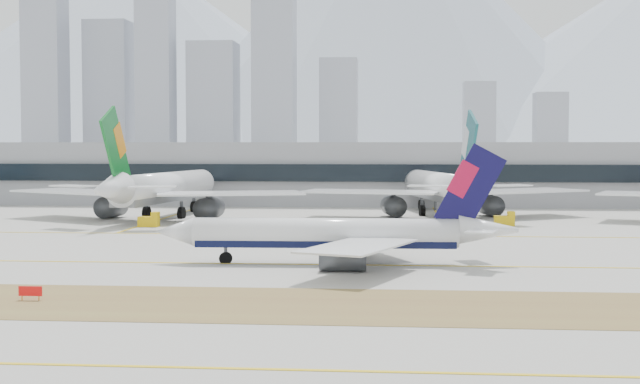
# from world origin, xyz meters

# --- Properties ---
(ground) EXTENTS (3000.00, 3000.00, 0.00)m
(ground) POSITION_xyz_m (0.00, 0.00, 0.00)
(ground) COLOR #99988F
(ground) RESTS_ON ground
(apron_markings) EXTENTS (360.00, 122.22, 0.06)m
(apron_markings) POSITION_xyz_m (0.00, -53.95, 0.02)
(apron_markings) COLOR brown
(apron_markings) RESTS_ON ground
(taxiing_airliner) EXTENTS (43.75, 38.05, 14.71)m
(taxiing_airliner) POSITION_xyz_m (5.28, -4.43, 3.55)
(taxiing_airliner) COLOR white
(taxiing_airliner) RESTS_ON ground
(widebody_eva) EXTENTS (59.35, 58.46, 21.30)m
(widebody_eva) POSITION_xyz_m (-33.41, 59.39, 5.66)
(widebody_eva) COLOR white
(widebody_eva) RESTS_ON ground
(widebody_cathay) EXTENTS (57.52, 57.05, 20.87)m
(widebody_cathay) POSITION_xyz_m (21.06, 70.05, 5.55)
(widebody_cathay) COLOR white
(widebody_cathay) RESTS_ON ground
(terminal) EXTENTS (280.00, 43.10, 15.00)m
(terminal) POSITION_xyz_m (0.00, 114.84, 7.50)
(terminal) COLOR gray
(terminal) RESTS_ON ground
(hold_sign_left) EXTENTS (2.20, 0.15, 1.35)m
(hold_sign_left) POSITION_xyz_m (-21.30, -32.00, 0.88)
(hold_sign_left) COLOR red
(hold_sign_left) RESTS_ON ground
(gse_c) EXTENTS (3.55, 2.00, 2.60)m
(gse_c) POSITION_xyz_m (31.40, 48.86, 1.05)
(gse_c) COLOR #E2B50B
(gse_c) RESTS_ON ground
(gse_b) EXTENTS (3.55, 2.00, 2.60)m
(gse_b) POSITION_xyz_m (-30.96, 41.92, 1.05)
(gse_b) COLOR #E2B50B
(gse_b) RESTS_ON ground
(city_skyline) EXTENTS (342.00, 49.80, 140.00)m
(city_skyline) POSITION_xyz_m (-106.76, 453.42, 49.80)
(city_skyline) COLOR #9196A6
(city_skyline) RESTS_ON ground
(mountain_ridge) EXTENTS (2830.00, 1120.00, 470.00)m
(mountain_ridge) POSITION_xyz_m (33.00, 1404.14, 181.85)
(mountain_ridge) COLOR #9EA8B7
(mountain_ridge) RESTS_ON ground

